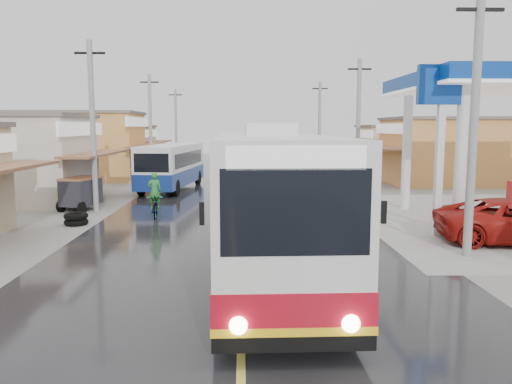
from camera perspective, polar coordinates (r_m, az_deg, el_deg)
ground at (r=15.43m, az=-1.69°, el=-7.59°), size 120.00×120.00×0.00m
road at (r=30.17m, az=-1.67°, el=-0.18°), size 12.00×90.00×0.02m
centre_line at (r=30.16m, az=-1.67°, el=-0.15°), size 0.15×90.00×0.01m
shopfronts_left at (r=35.61m, az=-23.08°, el=0.38°), size 11.00×44.00×5.20m
shopfronts_right at (r=31.05m, az=27.23°, el=-0.80°), size 11.00×44.00×4.80m
utility_poles_left at (r=31.94m, az=-14.33°, el=-0.00°), size 1.60×50.00×8.00m
utility_poles_right at (r=30.96m, az=11.40°, el=-0.14°), size 1.60×36.00×8.00m
coach_bus at (r=14.42m, az=1.35°, el=-0.65°), size 3.10×13.15×4.09m
second_bus at (r=32.41m, az=-9.60°, el=2.98°), size 3.39×8.86×2.87m
cyclist at (r=22.66m, az=-11.41°, el=-1.18°), size 0.87×1.95×2.03m
tricycle_near at (r=25.43m, az=-19.42°, el=0.04°), size 1.85×2.37×1.60m
tricycle_far at (r=28.52m, az=-21.01°, el=0.64°), size 1.73×2.24×1.53m
tyre_stack at (r=21.83m, az=-19.87°, el=-2.91°), size 0.98×0.98×0.50m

